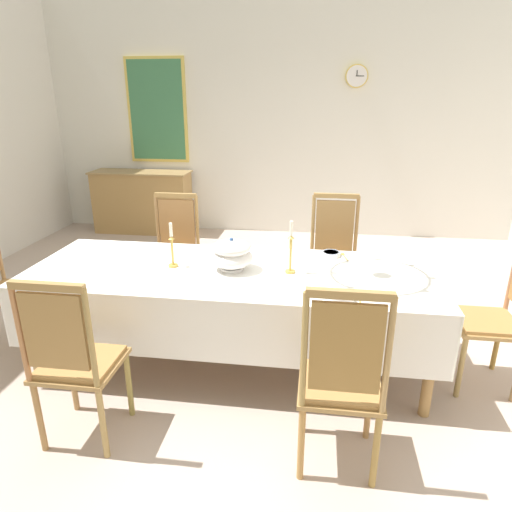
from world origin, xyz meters
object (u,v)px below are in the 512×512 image
chair_north_b (333,257)px  chair_head_east (501,306)px  candlestick_west (172,250)px  chair_north_a (175,251)px  soup_tureen (232,254)px  dining_table (231,279)px  bowl_near_right (340,296)px  candlestick_east (291,252)px  mounted_clock (357,76)px  chair_head_west (0,279)px  chair_south_b (341,378)px  spoon_secondary (359,298)px  bowl_near_left (331,253)px  framed_painting (157,111)px  sideboard (143,202)px  chair_south_a (73,358)px  spoon_primary (343,255)px

chair_north_b → chair_head_east: size_ratio=0.92×
chair_north_b → candlestick_west: 1.53m
chair_north_a → soup_tureen: 1.22m
dining_table → bowl_near_right: 0.86m
soup_tureen → candlestick_east: (0.41, 0.00, 0.04)m
chair_north_a → mounted_clock: mounted_clock is taller
dining_table → chair_head_west: bearing=180.0°
chair_south_b → spoon_secondary: (0.12, 0.55, 0.20)m
chair_head_east → bowl_near_left: bearing=71.0°
soup_tureen → bowl_near_right: soup_tureen is taller
chair_head_east → bowl_near_right: chair_head_east is taller
chair_north_a → chair_south_b: 2.36m
dining_table → candlestick_east: size_ratio=7.69×
chair_head_west → mounted_clock: size_ratio=3.92×
bowl_near_right → spoon_secondary: (0.12, 0.03, -0.02)m
candlestick_east → mounted_clock: size_ratio=1.25×
candlestick_west → candlestick_east: bearing=0.0°
chair_north_a → mounted_clock: 3.55m
bowl_near_left → bowl_near_right: (0.04, -0.79, 0.00)m
soup_tureen → bowl_near_left: size_ratio=2.14×
chair_head_west → chair_head_east: size_ratio=0.96×
chair_north_b → spoon_secondary: bearing=95.1°
chair_north_b → framed_painting: size_ratio=0.78×
chair_south_b → sideboard: size_ratio=0.78×
chair_north_a → framed_painting: size_ratio=0.75×
chair_south_b → soup_tureen: (-0.75, 0.92, 0.31)m
chair_south_a → chair_south_b: 1.48m
candlestick_west → framed_painting: bearing=110.4°
chair_north_a → framed_painting: bearing=-68.7°
candlestick_west → mounted_clock: 4.04m
chair_south_b → chair_north_a: bearing=128.8°
dining_table → chair_south_b: (0.76, -0.92, -0.13)m
chair_north_a → sideboard: size_ratio=0.75×
candlestick_west → mounted_clock: mounted_clock is taller
chair_north_b → chair_head_east: 1.43m
soup_tureen → mounted_clock: (1.02, 3.55, 1.30)m
soup_tureen → spoon_secondary: bearing=-23.3°
chair_south_b → chair_north_b: size_ratio=0.99×
chair_north_b → bowl_near_left: (-0.04, -0.53, 0.22)m
candlestick_east → sideboard: bearing=126.0°
chair_south_b → chair_north_b: (0.00, 1.84, 0.00)m
chair_south_a → chair_north_a: chair_north_a is taller
chair_head_west → spoon_secondary: bearing=82.2°
candlestick_west → framed_painting: (-1.32, 3.56, 0.83)m
bowl_near_left → sideboard: size_ratio=0.10×
chair_head_east → spoon_primary: bearing=68.1°
chair_south_b → bowl_near_left: chair_south_b is taller
chair_south_a → chair_north_b: (1.48, 1.84, 0.02)m
chair_north_a → spoon_primary: 1.63m
candlestick_west → spoon_primary: bearing=18.6°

